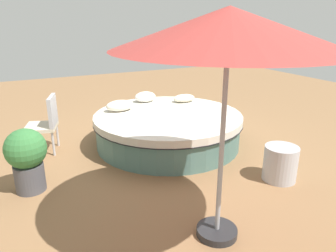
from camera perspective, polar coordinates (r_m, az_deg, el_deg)
The scene contains 9 objects.
ground_plane at distance 5.92m, azimuth 0.00°, elevation -3.17°, with size 16.00×16.00×0.00m, color olive.
round_bed at distance 5.81m, azimuth 0.00°, elevation -0.47°, with size 2.67×2.67×0.58m.
throw_pillow_0 at distance 6.55m, azimuth 2.88°, elevation 5.02°, with size 0.47×0.30×0.15m, color beige.
throw_pillow_1 at distance 6.55m, azimuth -4.11°, elevation 5.24°, with size 0.44×0.31×0.21m, color white.
throw_pillow_2 at distance 5.95m, azimuth -8.66°, elevation 3.63°, with size 0.52×0.31×0.20m, color silver.
patio_chair at distance 5.80m, azimuth -20.98°, elevation 0.93°, with size 0.63×0.64×0.98m.
patio_umbrella at distance 2.92m, azimuth 10.84°, elevation 16.41°, with size 2.11×2.11×2.32m.
planter at distance 4.58m, azimuth -24.01°, elevation -5.05°, with size 0.54×0.54×0.88m.
side_table at distance 4.83m, azimuth 19.51°, elevation -6.34°, with size 0.47×0.47×0.51m, color #B7B7BC.
Camera 1 is at (2.42, 4.92, 2.23)m, focal length 33.97 mm.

